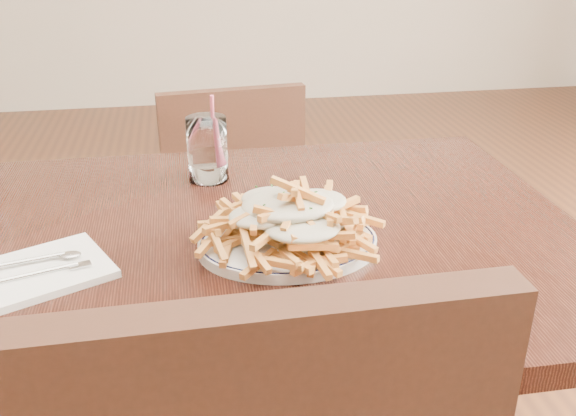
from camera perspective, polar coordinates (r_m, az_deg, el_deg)
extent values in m
cube|color=black|center=(1.06, -5.96, -3.18)|extent=(1.20, 0.80, 0.04)
cylinder|color=black|center=(1.67, 13.06, -7.40)|extent=(0.05, 0.05, 0.71)
cube|color=black|center=(1.95, -5.58, -0.72)|extent=(0.42, 0.42, 0.04)
cube|color=black|center=(1.71, -4.78, 3.73)|extent=(0.38, 0.08, 0.42)
cylinder|color=black|center=(2.21, -2.05, -3.21)|extent=(0.03, 0.03, 0.37)
cylinder|color=black|center=(2.17, -10.42, -4.29)|extent=(0.03, 0.03, 0.37)
cylinder|color=black|center=(1.94, 0.35, -7.55)|extent=(0.03, 0.03, 0.37)
cylinder|color=black|center=(1.89, -9.25, -8.93)|extent=(0.03, 0.03, 0.37)
torus|color=black|center=(0.99, 0.00, -2.93)|extent=(0.30, 0.30, 0.01)
ellipsoid|color=beige|center=(0.96, 0.00, 0.48)|extent=(0.24, 0.21, 0.03)
cube|color=white|center=(0.99, -22.28, -5.61)|extent=(0.27, 0.23, 0.01)
cylinder|color=white|center=(1.24, -7.18, 5.22)|extent=(0.08, 0.08, 0.13)
cylinder|color=white|center=(1.26, -7.07, 3.34)|extent=(0.07, 0.07, 0.03)
cylinder|color=#FA5F7E|center=(1.24, -6.68, 6.47)|extent=(0.01, 0.04, 0.16)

